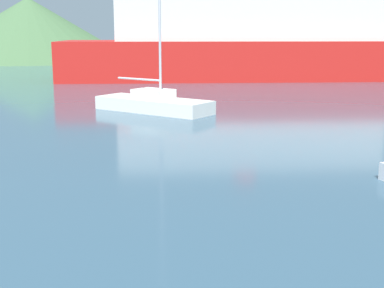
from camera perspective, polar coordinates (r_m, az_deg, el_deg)
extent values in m
cube|color=white|center=(26.40, -4.13, 4.18)|extent=(5.92, 5.33, 0.65)
cube|color=white|center=(26.34, -4.15, 5.36)|extent=(2.26, 2.20, 0.45)
cylinder|color=#BCBCC1|center=(26.85, -5.69, 6.91)|extent=(2.18, 1.80, 0.10)
cube|color=red|center=(45.42, 5.91, 8.95)|extent=(30.63, 8.61, 3.11)
cube|color=silver|center=(45.38, 6.01, 13.52)|extent=(21.45, 7.29, 4.13)
cone|color=#476B42|center=(78.08, -16.96, 11.67)|extent=(28.40, 28.40, 8.38)
cone|color=#38563D|center=(79.05, 7.68, 14.67)|extent=(45.62, 45.62, 15.55)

